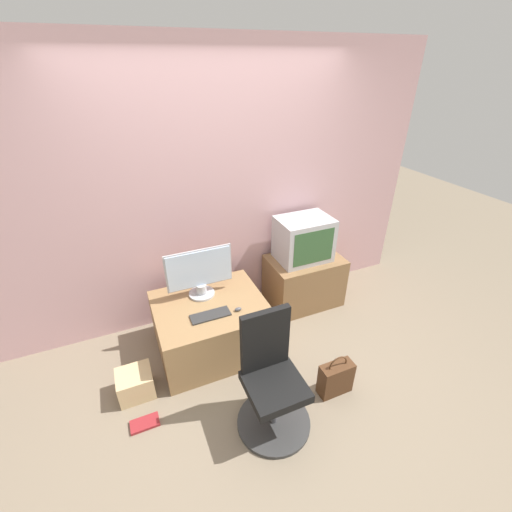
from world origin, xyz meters
name	(u,v)px	position (x,y,z in m)	size (l,w,h in m)	color
ground_plane	(276,394)	(0.00, 0.00, 0.00)	(12.00, 12.00, 0.00)	#7F705B
wall_back	(218,193)	(0.00, 1.32, 1.30)	(4.40, 0.05, 2.60)	#CC9EA3
desk	(211,326)	(-0.31, 0.73, 0.25)	(0.98, 0.83, 0.51)	#937047
side_stand	(304,280)	(0.83, 1.01, 0.28)	(0.78, 0.52, 0.56)	olive
main_monitor	(200,273)	(-0.34, 0.90, 0.74)	(0.60, 0.24, 0.47)	#B2B2B7
keyboard	(210,315)	(-0.35, 0.57, 0.52)	(0.34, 0.13, 0.01)	#2D2D2D
mouse	(238,309)	(-0.11, 0.54, 0.53)	(0.06, 0.04, 0.03)	#4C4C51
crt_tv	(304,239)	(0.81, 1.04, 0.79)	(0.55, 0.40, 0.46)	#B7B7BC
office_chair	(272,385)	(-0.13, -0.17, 0.37)	(0.55, 0.55, 0.95)	#333333
cardboard_box_lower	(135,384)	(-1.05, 0.47, 0.11)	(0.28, 0.25, 0.22)	#D1B27F
handbag	(336,378)	(0.46, -0.16, 0.15)	(0.28, 0.12, 0.39)	#4C2D19
book	(145,423)	(-1.03, 0.15, 0.01)	(0.21, 0.12, 0.02)	maroon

